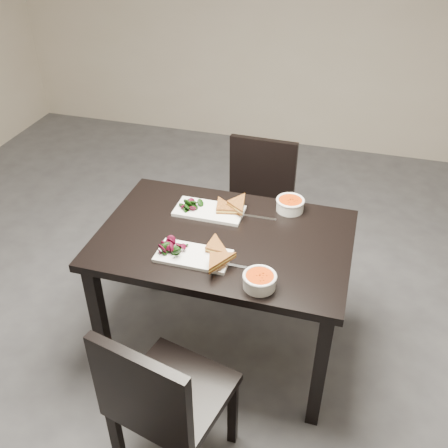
{
  "coord_description": "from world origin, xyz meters",
  "views": [
    {
      "loc": [
        0.79,
        -2.0,
        2.19
      ],
      "look_at": [
        0.25,
        -0.13,
        0.82
      ],
      "focal_mm": 40.78,
      "sensor_mm": 36.0,
      "label": 1
    }
  ],
  "objects_px": {
    "chair_far": "(257,200)",
    "plate_near": "(193,256)",
    "plate_far": "(209,211)",
    "table": "(224,252)",
    "chair_near": "(162,399)",
    "soup_bowl_near": "(260,280)",
    "soup_bowl_far": "(290,204)"
  },
  "relations": [
    {
      "from": "chair_near",
      "to": "plate_far",
      "type": "distance_m",
      "value": 0.97
    },
    {
      "from": "soup_bowl_far",
      "to": "plate_far",
      "type": "bearing_deg",
      "value": -160.87
    },
    {
      "from": "chair_near",
      "to": "soup_bowl_far",
      "type": "bearing_deg",
      "value": 87.44
    },
    {
      "from": "plate_near",
      "to": "plate_far",
      "type": "xyz_separation_m",
      "value": [
        -0.04,
        0.37,
        0.0
      ]
    },
    {
      "from": "chair_far",
      "to": "plate_near",
      "type": "xyz_separation_m",
      "value": [
        -0.08,
        -0.96,
        0.27
      ]
    },
    {
      "from": "table",
      "to": "plate_near",
      "type": "xyz_separation_m",
      "value": [
        -0.09,
        -0.19,
        0.11
      ]
    },
    {
      "from": "soup_bowl_near",
      "to": "soup_bowl_far",
      "type": "height_order",
      "value": "same"
    },
    {
      "from": "plate_far",
      "to": "table",
      "type": "bearing_deg",
      "value": -53.74
    },
    {
      "from": "chair_near",
      "to": "plate_near",
      "type": "height_order",
      "value": "chair_near"
    },
    {
      "from": "soup_bowl_near",
      "to": "soup_bowl_far",
      "type": "xyz_separation_m",
      "value": [
        0.02,
        0.61,
        0.0
      ]
    },
    {
      "from": "chair_far",
      "to": "plate_near",
      "type": "height_order",
      "value": "chair_far"
    },
    {
      "from": "table",
      "to": "chair_near",
      "type": "relative_size",
      "value": 1.41
    },
    {
      "from": "chair_near",
      "to": "plate_near",
      "type": "bearing_deg",
      "value": 108.25
    },
    {
      "from": "chair_near",
      "to": "soup_bowl_near",
      "type": "bearing_deg",
      "value": 71.64
    },
    {
      "from": "plate_far",
      "to": "plate_near",
      "type": "bearing_deg",
      "value": -83.63
    },
    {
      "from": "table",
      "to": "plate_near",
      "type": "bearing_deg",
      "value": -114.12
    },
    {
      "from": "table",
      "to": "soup_bowl_far",
      "type": "height_order",
      "value": "soup_bowl_far"
    },
    {
      "from": "soup_bowl_near",
      "to": "plate_far",
      "type": "relative_size",
      "value": 0.41
    },
    {
      "from": "chair_near",
      "to": "plate_far",
      "type": "height_order",
      "value": "chair_near"
    },
    {
      "from": "plate_near",
      "to": "chair_far",
      "type": "bearing_deg",
      "value": 85.18
    },
    {
      "from": "soup_bowl_far",
      "to": "chair_near",
      "type": "bearing_deg",
      "value": -105.54
    },
    {
      "from": "chair_far",
      "to": "plate_far",
      "type": "relative_size",
      "value": 2.45
    },
    {
      "from": "chair_near",
      "to": "soup_bowl_near",
      "type": "xyz_separation_m",
      "value": [
        0.28,
        0.45,
        0.3
      ]
    },
    {
      "from": "chair_far",
      "to": "plate_far",
      "type": "xyz_separation_m",
      "value": [
        -0.12,
        -0.59,
        0.27
      ]
    },
    {
      "from": "chair_near",
      "to": "chair_far",
      "type": "distance_m",
      "value": 1.52
    },
    {
      "from": "chair_far",
      "to": "soup_bowl_near",
      "type": "bearing_deg",
      "value": -75.54
    },
    {
      "from": "chair_near",
      "to": "plate_near",
      "type": "xyz_separation_m",
      "value": [
        -0.05,
        0.56,
        0.27
      ]
    },
    {
      "from": "chair_near",
      "to": "chair_far",
      "type": "relative_size",
      "value": 1.0
    },
    {
      "from": "chair_near",
      "to": "chair_far",
      "type": "xyz_separation_m",
      "value": [
        0.03,
        1.52,
        0.0
      ]
    },
    {
      "from": "plate_near",
      "to": "soup_bowl_near",
      "type": "relative_size",
      "value": 2.32
    },
    {
      "from": "soup_bowl_near",
      "to": "plate_far",
      "type": "distance_m",
      "value": 0.6
    },
    {
      "from": "chair_near",
      "to": "plate_far",
      "type": "xyz_separation_m",
      "value": [
        -0.09,
        0.93,
        0.27
      ]
    }
  ]
}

